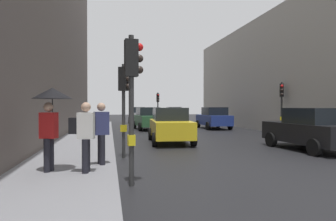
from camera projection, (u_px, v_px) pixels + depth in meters
ground_plane at (318, 172)px, 8.23m from camera, size 120.00×120.00×0.00m
sidewalk_kerb at (81, 147)px, 12.78m from camera, size 2.77×40.00×0.16m
building_facade_right at (335, 74)px, 22.92m from camera, size 12.00×28.49×8.66m
traffic_light_mid_street at (282, 98)px, 18.99m from camera, size 0.35×0.45×3.39m
traffic_light_far_median at (158, 103)px, 29.91m from camera, size 0.25×0.43×3.23m
traffic_light_near_left at (132, 82)px, 6.78m from camera, size 0.44×0.26×3.45m
traffic_light_near_right at (124, 93)px, 10.46m from camera, size 0.44×0.38×3.32m
car_yellow_taxi at (170, 125)px, 14.91m from camera, size 2.25×4.32×1.76m
car_dark_suv at (310, 129)px, 12.31m from camera, size 2.21×4.30×1.76m
car_blue_van at (214, 118)px, 24.27m from camera, size 2.06×4.22×1.76m
car_silver_hatchback at (137, 115)px, 33.22m from camera, size 2.23×4.31×1.76m
car_green_estate at (148, 118)px, 23.40m from camera, size 2.26×4.32×1.76m
car_white_compact at (174, 114)px, 37.15m from camera, size 2.19×4.29×1.76m
pedestrian_with_umbrella at (51, 106)px, 7.56m from camera, size 1.00×1.00×2.14m
pedestrian_with_grey_backpack at (100, 130)px, 8.48m from camera, size 0.65×0.43×1.77m
pedestrian_with_black_backpack at (84, 133)px, 7.45m from camera, size 0.63×0.38×1.77m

